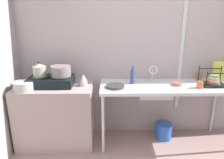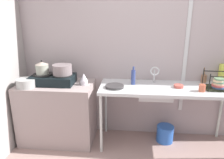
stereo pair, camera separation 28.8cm
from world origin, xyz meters
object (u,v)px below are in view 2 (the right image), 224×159
Objects in this scene: stove at (53,79)px; sink_basin at (155,92)px; faucet at (155,72)px; bottle_by_sink at (133,77)px; cup_by_rack at (202,88)px; pot_beside_stove at (26,83)px; dish_rack at (218,84)px; percolator at (84,79)px; bucket_on_floor at (165,134)px; frying_pan at (115,86)px; utensil_jar at (204,79)px; pot_on_left_burner at (42,68)px; pot_on_right_burner at (62,70)px; small_bowl_on_drainboard at (179,86)px.

stove is 1.33× the size of sink_basin.
bottle_by_sink is at bearing -167.19° from faucet.
pot_beside_stove is at bearing -178.85° from cup_by_rack.
dish_rack is 1.09m from bottle_by_sink.
percolator is 0.36× the size of sink_basin.
pot_beside_stove is 2.05m from bucket_on_floor.
cup_by_rack is at bearing -27.07° from bucket_on_floor.
stove is 6.52× the size of cup_by_rack.
faucet reaches higher than cup_by_rack.
utensil_jar is at bearing 14.93° from frying_pan.
sink_basin is at bearing -0.32° from pot_on_left_burner.
pot_on_right_burner is at bearing -179.72° from percolator.
bottle_by_sink is at bearing 179.70° from bucket_on_floor.
faucet is at bearing -171.47° from utensil_jar.
bucket_on_floor is (1.87, 0.23, -0.79)m from pot_beside_stove.
frying_pan is at bearing -5.33° from stove.
pot_beside_stove is at bearing -170.27° from utensil_jar.
faucet is at bearing 155.39° from cup_by_rack.
faucet reaches higher than stove.
pot_on_right_burner is (0.14, 0.00, 0.14)m from stove.
dish_rack reaches higher than cup_by_rack.
frying_pan is (0.42, -0.08, -0.06)m from percolator.
stove is 2.35× the size of bottle_by_sink.
percolator is 1.40m from bucket_on_floor.
bottle_by_sink reaches higher than stove.
utensil_jar is (2.07, 0.24, -0.01)m from stove.
dish_rack reaches higher than utensil_jar.
frying_pan is (-0.53, -0.07, 0.09)m from sink_basin.
pot_beside_stove reaches higher than frying_pan.
frying_pan is (0.85, -0.08, -0.05)m from stove.
stove is 2.18m from dish_rack.
pot_on_left_burner reaches higher than bottle_by_sink.
faucet is at bearing 91.58° from sink_basin.
pot_on_left_burner is at bearing -173.67° from utensil_jar.
pot_beside_stove is 1.07× the size of faucet.
percolator is (0.57, 0.00, -0.14)m from pot_on_left_burner.
percolator is (0.73, 0.16, 0.02)m from pot_beside_stove.
frying_pan is at bearing -10.82° from percolator.
cup_by_rack is 0.29m from small_bowl_on_drainboard.
sink_basin is 0.80m from dish_rack.
stove is 1.09m from bottle_by_sink.
pot_on_right_burner is at bearing 179.61° from sink_basin.
utensil_jar is (0.98, 0.17, -0.05)m from bottle_by_sink.
bucket_on_floor is at bearing 3.60° from percolator.
frying_pan is 1.33m from dish_rack.
percolator is 0.65× the size of faucet.
pot_beside_stove is 0.75m from percolator.
frying_pan is 0.73× the size of dish_rack.
utensil_jar reaches higher than pot_beside_stove.
frying_pan is (1.15, 0.08, -0.04)m from pot_beside_stove.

